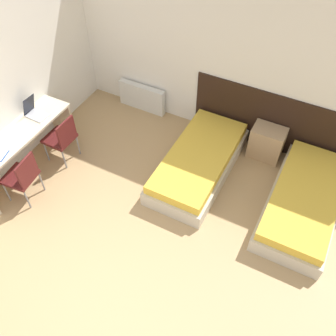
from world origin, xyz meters
name	(u,v)px	position (x,y,z in m)	size (l,w,h in m)	color
ground_plane	(90,310)	(0.00, 0.00, 0.00)	(20.00, 20.00, 0.00)	tan
wall_back	(219,59)	(0.00, 3.69, 1.35)	(5.86, 0.05, 2.70)	white
wall_left	(8,80)	(-2.45, 1.83, 1.35)	(0.05, 4.67, 2.70)	white
headboard_panel	(274,123)	(1.04, 3.65, 0.53)	(2.67, 0.03, 1.06)	black
bed_near_window	(199,162)	(0.22, 2.62, 0.19)	(0.94, 2.00, 0.40)	beige
bed_near_door	(304,201)	(1.86, 2.62, 0.19)	(0.94, 2.00, 0.40)	beige
nightstand	(267,143)	(1.04, 3.44, 0.28)	(0.52, 0.35, 0.55)	tan
radiator	(142,97)	(-1.34, 3.57, 0.25)	(0.89, 0.12, 0.49)	silver
desk	(21,142)	(-2.18, 1.44, 0.57)	(0.50, 1.83, 0.74)	beige
chair_near_laptop	(62,137)	(-1.79, 1.89, 0.48)	(0.42, 0.42, 0.83)	#511919
chair_near_notebook	(22,175)	(-1.79, 1.01, 0.48)	(0.46, 0.46, 0.83)	#511919
laptop	(34,112)	(-2.22, 1.89, 0.81)	(0.33, 0.23, 0.32)	silver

